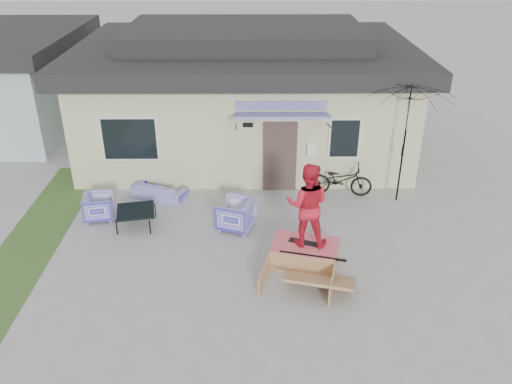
{
  "coord_description": "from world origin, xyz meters",
  "views": [
    {
      "loc": [
        0.21,
        -9.2,
        7.01
      ],
      "look_at": [
        0.3,
        1.8,
        1.3
      ],
      "focal_mm": 36.78,
      "sensor_mm": 36.0,
      "label": 1
    }
  ],
  "objects_px": {
    "armchair_right": "(236,213)",
    "skate_ramp": "(305,253)",
    "loveseat": "(159,188)",
    "skateboard": "(306,242)",
    "coffee_table": "(136,218)",
    "armchair_left": "(99,205)",
    "bicycle": "(341,176)",
    "patio_umbrella": "(404,142)",
    "skater": "(308,204)"
  },
  "relations": [
    {
      "from": "skateboard",
      "to": "armchair_right",
      "type": "bearing_deg",
      "value": 158.8
    },
    {
      "from": "bicycle",
      "to": "coffee_table",
      "type": "bearing_deg",
      "value": 115.7
    },
    {
      "from": "armchair_left",
      "to": "coffee_table",
      "type": "relative_size",
      "value": 0.82
    },
    {
      "from": "loveseat",
      "to": "patio_umbrella",
      "type": "bearing_deg",
      "value": -159.0
    },
    {
      "from": "skateboard",
      "to": "skate_ramp",
      "type": "bearing_deg",
      "value": -82.81
    },
    {
      "from": "coffee_table",
      "to": "skater",
      "type": "height_order",
      "value": "skater"
    },
    {
      "from": "patio_umbrella",
      "to": "skater",
      "type": "distance_m",
      "value": 4.13
    },
    {
      "from": "armchair_right",
      "to": "skater",
      "type": "bearing_deg",
      "value": 67.37
    },
    {
      "from": "skater",
      "to": "bicycle",
      "type": "bearing_deg",
      "value": -101.93
    },
    {
      "from": "coffee_table",
      "to": "skater",
      "type": "bearing_deg",
      "value": -21.09
    },
    {
      "from": "armchair_right",
      "to": "skate_ramp",
      "type": "bearing_deg",
      "value": 66.27
    },
    {
      "from": "armchair_left",
      "to": "skateboard",
      "type": "bearing_deg",
      "value": -120.65
    },
    {
      "from": "loveseat",
      "to": "skate_ramp",
      "type": "bearing_deg",
      "value": 162.59
    },
    {
      "from": "loveseat",
      "to": "bicycle",
      "type": "distance_m",
      "value": 5.15
    },
    {
      "from": "skater",
      "to": "loveseat",
      "type": "bearing_deg",
      "value": -29.98
    },
    {
      "from": "patio_umbrella",
      "to": "skateboard",
      "type": "height_order",
      "value": "patio_umbrella"
    },
    {
      "from": "bicycle",
      "to": "skateboard",
      "type": "relative_size",
      "value": 2.28
    },
    {
      "from": "coffee_table",
      "to": "skateboard",
      "type": "relative_size",
      "value": 1.19
    },
    {
      "from": "bicycle",
      "to": "patio_umbrella",
      "type": "bearing_deg",
      "value": -94.21
    },
    {
      "from": "armchair_left",
      "to": "skateboard",
      "type": "relative_size",
      "value": 0.98
    },
    {
      "from": "loveseat",
      "to": "skateboard",
      "type": "distance_m",
      "value": 4.97
    },
    {
      "from": "armchair_left",
      "to": "patio_umbrella",
      "type": "xyz_separation_m",
      "value": [
        8.09,
        0.95,
        1.37
      ]
    },
    {
      "from": "loveseat",
      "to": "coffee_table",
      "type": "height_order",
      "value": "loveseat"
    },
    {
      "from": "patio_umbrella",
      "to": "skater",
      "type": "height_order",
      "value": "skater"
    },
    {
      "from": "patio_umbrella",
      "to": "skater",
      "type": "xyz_separation_m",
      "value": [
        -2.86,
        -2.97,
        -0.24
      ]
    },
    {
      "from": "skate_ramp",
      "to": "coffee_table",
      "type": "bearing_deg",
      "value": 172.64
    },
    {
      "from": "bicycle",
      "to": "skate_ramp",
      "type": "distance_m",
      "value": 3.63
    },
    {
      "from": "armchair_right",
      "to": "skate_ramp",
      "type": "height_order",
      "value": "armchair_right"
    },
    {
      "from": "skate_ramp",
      "to": "skater",
      "type": "bearing_deg",
      "value": 90.0
    },
    {
      "from": "armchair_right",
      "to": "patio_umbrella",
      "type": "height_order",
      "value": "patio_umbrella"
    },
    {
      "from": "armchair_left",
      "to": "patio_umbrella",
      "type": "relative_size",
      "value": 0.28
    },
    {
      "from": "bicycle",
      "to": "skateboard",
      "type": "distance_m",
      "value": 3.57
    },
    {
      "from": "skateboard",
      "to": "coffee_table",
      "type": "bearing_deg",
      "value": -179.55
    },
    {
      "from": "loveseat",
      "to": "coffee_table",
      "type": "distance_m",
      "value": 1.59
    },
    {
      "from": "armchair_left",
      "to": "skater",
      "type": "distance_m",
      "value": 5.72
    },
    {
      "from": "bicycle",
      "to": "skater",
      "type": "height_order",
      "value": "skater"
    },
    {
      "from": "armchair_right",
      "to": "skate_ramp",
      "type": "distance_m",
      "value": 2.25
    },
    {
      "from": "armchair_left",
      "to": "patio_umbrella",
      "type": "distance_m",
      "value": 8.26
    },
    {
      "from": "armchair_left",
      "to": "skate_ramp",
      "type": "height_order",
      "value": "armchair_left"
    },
    {
      "from": "skater",
      "to": "skateboard",
      "type": "bearing_deg",
      "value": -0.0
    },
    {
      "from": "loveseat",
      "to": "skate_ramp",
      "type": "relative_size",
      "value": 0.8
    },
    {
      "from": "loveseat",
      "to": "armchair_right",
      "type": "distance_m",
      "value": 2.76
    },
    {
      "from": "loveseat",
      "to": "patio_umbrella",
      "type": "height_order",
      "value": "patio_umbrella"
    },
    {
      "from": "loveseat",
      "to": "skater",
      "type": "relative_size",
      "value": 0.8
    },
    {
      "from": "coffee_table",
      "to": "skate_ramp",
      "type": "relative_size",
      "value": 0.47
    },
    {
      "from": "armchair_right",
      "to": "skateboard",
      "type": "relative_size",
      "value": 1.11
    },
    {
      "from": "bicycle",
      "to": "armchair_left",
      "type": "bearing_deg",
      "value": 109.7
    },
    {
      "from": "skateboard",
      "to": "loveseat",
      "type": "bearing_deg",
      "value": 162.06
    },
    {
      "from": "coffee_table",
      "to": "patio_umbrella",
      "type": "height_order",
      "value": "patio_umbrella"
    },
    {
      "from": "skate_ramp",
      "to": "skateboard",
      "type": "relative_size",
      "value": 2.51
    }
  ]
}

